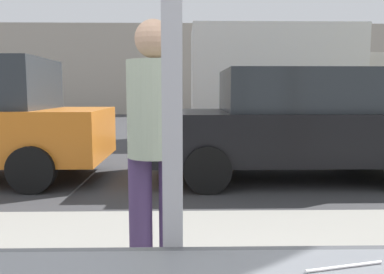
{
  "coord_description": "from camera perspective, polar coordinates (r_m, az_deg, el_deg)",
  "views": [
    {
      "loc": [
        0.03,
        -0.9,
        1.36
      ],
      "look_at": [
        0.11,
        2.95,
        0.91
      ],
      "focal_mm": 36.51,
      "sensor_mm": 36.0,
      "label": 1
    }
  ],
  "objects": [
    {
      "name": "box_truck",
      "position": [
        11.46,
        14.97,
        7.97
      ],
      "size": [
        6.23,
        2.44,
        3.09
      ],
      "color": "silver",
      "rests_on": "ground"
    },
    {
      "name": "loose_straw",
      "position": [
        0.97,
        21.37,
        -17.21
      ],
      "size": [
        0.19,
        0.05,
        0.01
      ],
      "primitive_type": "cylinder",
      "rotation": [
        0.0,
        1.57,
        0.23
      ],
      "color": "white",
      "rests_on": "window_counter"
    },
    {
      "name": "pedestrian",
      "position": [
        2.3,
        -5.45,
        -0.56
      ],
      "size": [
        0.32,
        0.32,
        1.63
      ],
      "color": "#4B3763",
      "rests_on": "sidewalk_strip"
    },
    {
      "name": "parked_car_black",
      "position": [
        6.29,
        14.69,
        1.95
      ],
      "size": [
        4.46,
        2.07,
        1.69
      ],
      "color": "black",
      "rests_on": "ground"
    },
    {
      "name": "building_facade_far",
      "position": [
        23.84,
        -1.26,
        9.78
      ],
      "size": [
        28.0,
        1.2,
        5.3
      ],
      "primitive_type": "cube",
      "color": "#A89E8E",
      "rests_on": "ground"
    },
    {
      "name": "ground_plane",
      "position": [
        9.0,
        -1.34,
        -1.99
      ],
      "size": [
        60.0,
        60.0,
        0.0
      ],
      "primitive_type": "plane",
      "color": "#38383A"
    }
  ]
}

